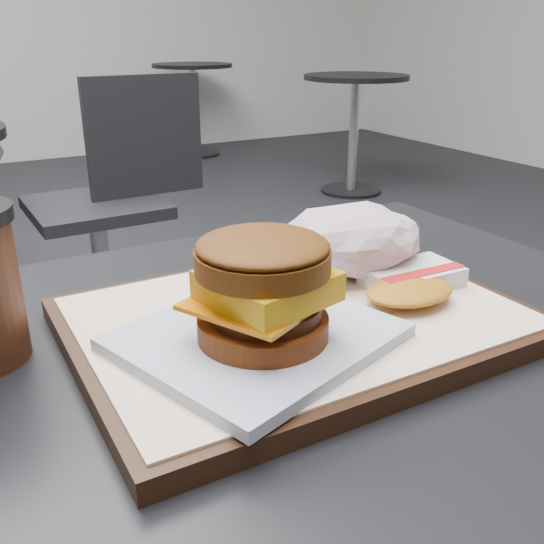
{
  "coord_description": "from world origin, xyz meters",
  "views": [
    {
      "loc": [
        -0.22,
        -0.39,
        1.02
      ],
      "look_at": [
        0.01,
        0.0,
        0.83
      ],
      "focal_mm": 40.0,
      "sensor_mm": 36.0,
      "label": 1
    }
  ],
  "objects": [
    {
      "name": "breakfast_sandwich",
      "position": [
        -0.02,
        -0.03,
        0.83
      ],
      "size": [
        0.23,
        0.22,
        0.09
      ],
      "color": "silver",
      "rests_on": "serving_tray"
    },
    {
      "name": "serving_tray",
      "position": [
        0.04,
        0.01,
        0.78
      ],
      "size": [
        0.38,
        0.28,
        0.02
      ],
      "color": "black",
      "rests_on": "customer_table"
    },
    {
      "name": "neighbor_chair",
      "position": [
        0.3,
        1.62,
        0.51
      ],
      "size": [
        0.61,
        0.43,
        0.88
      ],
      "color": "#A8A8AD",
      "rests_on": "ground"
    },
    {
      "name": "hash_brown",
      "position": [
        0.15,
        -0.01,
        0.8
      ],
      "size": [
        0.12,
        0.09,
        0.02
      ],
      "color": "silver",
      "rests_on": "serving_tray"
    },
    {
      "name": "bg_table_near",
      "position": [
        2.2,
        2.8,
        0.56
      ],
      "size": [
        0.66,
        0.66,
        0.75
      ],
      "color": "black",
      "rests_on": "ground"
    },
    {
      "name": "bg_table_far",
      "position": [
        1.8,
        4.5,
        0.56
      ],
      "size": [
        0.66,
        0.66,
        0.75
      ],
      "color": "black",
      "rests_on": "ground"
    },
    {
      "name": "customer_table",
      "position": [
        0.0,
        0.0,
        0.58
      ],
      "size": [
        0.8,
        0.6,
        0.77
      ],
      "color": "#A5A5AA",
      "rests_on": "ground"
    },
    {
      "name": "crumpled_wrapper",
      "position": [
        0.13,
        0.07,
        0.82
      ],
      "size": [
        0.15,
        0.12,
        0.07
      ],
      "primitive_type": null,
      "color": "silver",
      "rests_on": "serving_tray"
    }
  ]
}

